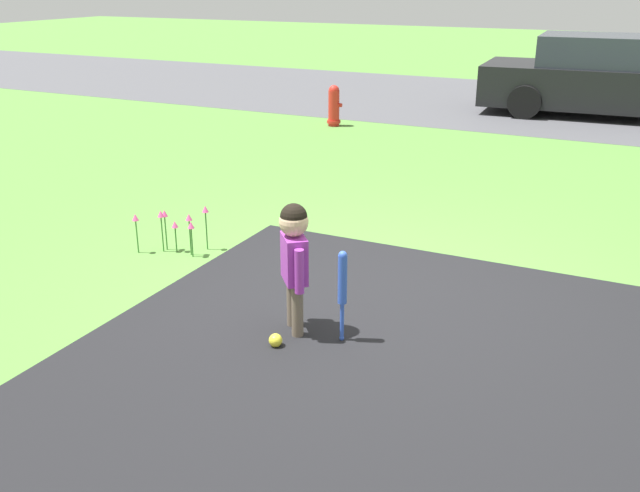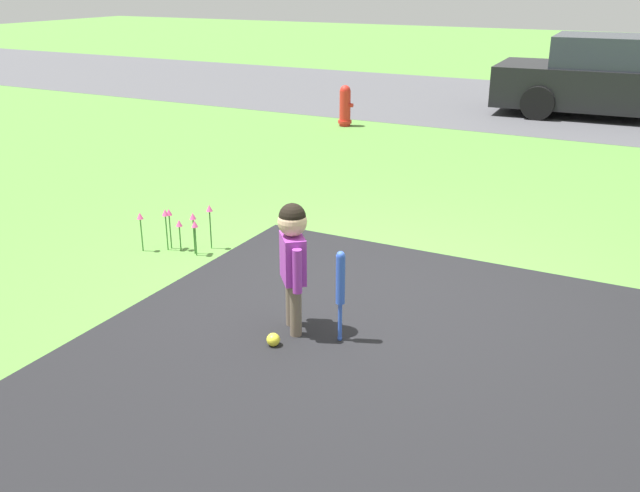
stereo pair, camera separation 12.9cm
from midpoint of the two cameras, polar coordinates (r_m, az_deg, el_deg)
name	(u,v)px [view 1 (the left image)]	position (r m, az deg, el deg)	size (l,w,h in m)	color
ground_plane	(374,290)	(5.70, 3.69, -3.54)	(60.00, 60.00, 0.00)	#518438
street_strip	(559,106)	(14.54, 18.32, 10.55)	(40.00, 6.00, 0.01)	#4C4C51
child	(294,250)	(4.83, -2.85, -0.33)	(0.27, 0.31, 0.94)	#6B5B4C
baseball_bat	(342,283)	(4.76, 1.03, -3.01)	(0.06, 0.06, 0.66)	blue
sports_ball	(276,340)	(4.86, -4.34, -7.53)	(0.09, 0.09, 0.09)	yellow
fire_hydrant	(334,106)	(11.96, 0.81, 11.14)	(0.25, 0.23, 0.67)	red
parked_car	(611,79)	(13.77, 22.00, 12.28)	(4.54, 2.12, 1.38)	black
flower_bed	(175,220)	(6.49, -12.12, 2.03)	(0.57, 0.40, 0.42)	#38702D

